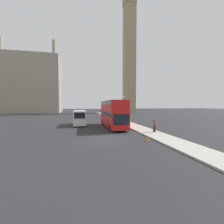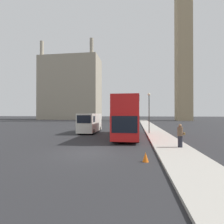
% 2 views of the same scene
% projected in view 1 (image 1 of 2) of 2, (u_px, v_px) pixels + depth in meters
% --- Properties ---
extents(ground_plane, '(300.00, 300.00, 0.00)m').
position_uv_depth(ground_plane, '(107.00, 139.00, 16.72)').
color(ground_plane, '#28282B').
extents(sidewalk_strip, '(2.95, 120.00, 0.15)m').
position_uv_depth(sidewalk_strip, '(159.00, 136.00, 18.04)').
color(sidewalk_strip, '#ADA89E').
rests_on(sidewalk_strip, ground_plane).
extents(clock_tower, '(5.97, 6.14, 74.42)m').
position_uv_depth(clock_tower, '(129.00, 38.00, 76.64)').
color(clock_tower, tan).
rests_on(clock_tower, ground_plane).
extents(building_block_distant, '(26.92, 13.51, 35.16)m').
position_uv_depth(building_block_distant, '(33.00, 84.00, 75.95)').
color(building_block_distant, '#9E937F').
rests_on(building_block_distant, ground_plane).
extents(red_double_decker_bus, '(2.62, 11.31, 4.57)m').
position_uv_depth(red_double_decker_bus, '(113.00, 113.00, 25.90)').
color(red_double_decker_bus, red).
rests_on(red_double_decker_bus, ground_plane).
extents(white_van, '(2.20, 6.16, 2.78)m').
position_uv_depth(white_van, '(80.00, 117.00, 28.43)').
color(white_van, silver).
rests_on(white_van, ground_plane).
extents(pedestrian, '(0.57, 0.41, 1.82)m').
position_uv_depth(pedestrian, '(154.00, 125.00, 20.45)').
color(pedestrian, '#23232D').
rests_on(pedestrian, sidewalk_strip).
extents(street_lamp, '(0.36, 0.36, 5.40)m').
position_uv_depth(street_lamp, '(123.00, 106.00, 29.24)').
color(street_lamp, '#2D332D').
rests_on(street_lamp, sidewalk_strip).
extents(traffic_cone, '(0.36, 0.36, 0.55)m').
position_uv_depth(traffic_cone, '(147.00, 138.00, 15.93)').
color(traffic_cone, orange).
rests_on(traffic_cone, ground_plane).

